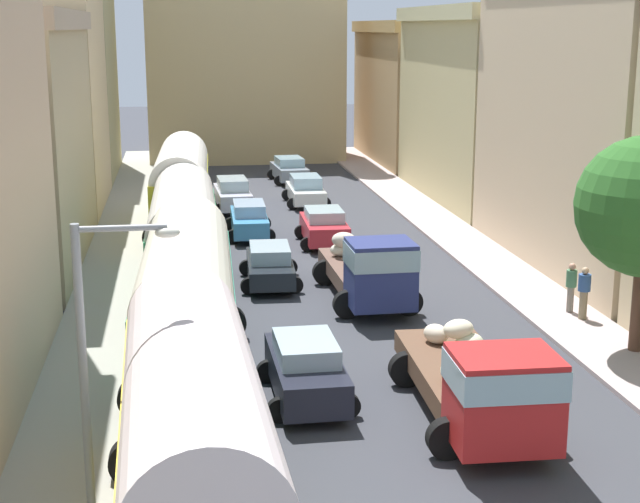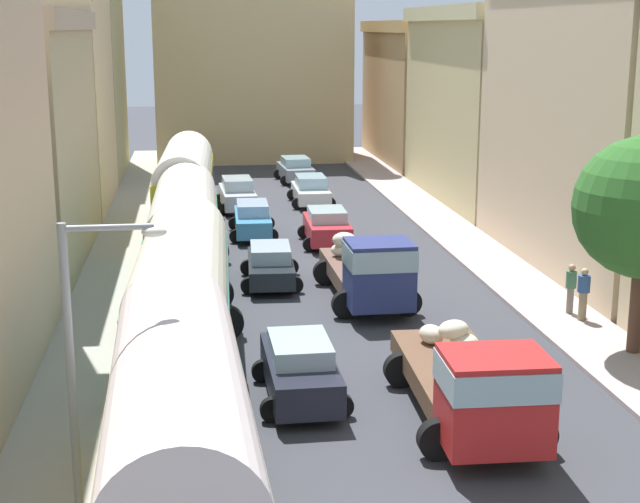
% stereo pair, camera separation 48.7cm
% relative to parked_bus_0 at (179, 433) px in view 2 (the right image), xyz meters
% --- Properties ---
extents(ground_plane, '(154.00, 154.00, 0.00)m').
position_rel_parked_bus_0_xyz_m(ground_plane, '(4.60, 20.50, -2.29)').
color(ground_plane, '#383940').
extents(sidewalk_left, '(2.50, 70.00, 0.14)m').
position_rel_parked_bus_0_xyz_m(sidewalk_left, '(-2.65, 20.50, -2.22)').
color(sidewalk_left, '#9F9D90').
rests_on(sidewalk_left, ground).
extents(sidewalk_right, '(2.50, 70.00, 0.14)m').
position_rel_parked_bus_0_xyz_m(sidewalk_right, '(11.85, 20.50, -2.22)').
color(sidewalk_right, '#B4A09E').
rests_on(sidewalk_right, ground).
extents(building_left_2, '(4.45, 13.14, 9.67)m').
position_rel_parked_bus_0_xyz_m(building_left_2, '(-5.92, 22.01, 2.57)').
color(building_left_2, tan).
rests_on(building_left_2, ground).
extents(building_left_3, '(4.66, 10.40, 11.68)m').
position_rel_parked_bus_0_xyz_m(building_left_3, '(-6.23, 34.14, 3.55)').
color(building_left_3, '#D6BB8D').
rests_on(building_left_3, ground).
extents(building_left_4, '(5.68, 10.20, 13.54)m').
position_rel_parked_bus_0_xyz_m(building_left_4, '(-6.74, 44.67, 4.48)').
color(building_left_4, tan).
rests_on(building_left_4, ground).
extents(building_right_2, '(4.69, 14.28, 12.14)m').
position_rel_parked_bus_0_xyz_m(building_right_2, '(15.23, 18.60, 3.81)').
color(building_right_2, beige).
rests_on(building_right_2, ground).
extents(building_right_3, '(6.33, 14.59, 10.10)m').
position_rel_parked_bus_0_xyz_m(building_right_3, '(15.98, 33.31, 2.79)').
color(building_right_3, '#CDBD85').
rests_on(building_right_3, ground).
extents(building_right_4, '(4.88, 14.12, 9.44)m').
position_rel_parked_bus_0_xyz_m(building_right_4, '(15.32, 48.33, 2.46)').
color(building_right_4, tan).
rests_on(building_right_4, ground).
extents(distant_church, '(13.19, 7.18, 20.58)m').
position_rel_parked_bus_0_xyz_m(distant_church, '(4.60, 51.22, 4.67)').
color(distant_church, tan).
rests_on(distant_church, ground).
extents(parked_bus_0, '(3.42, 9.31, 4.14)m').
position_rel_parked_bus_0_xyz_m(parked_bus_0, '(0.00, 0.00, 0.00)').
color(parked_bus_0, yellow).
rests_on(parked_bus_0, ground).
extents(parked_bus_1, '(3.45, 9.12, 4.09)m').
position_rel_parked_bus_0_xyz_m(parked_bus_1, '(0.00, 9.00, -0.03)').
color(parked_bus_1, '#2F8E6F').
rests_on(parked_bus_1, ground).
extents(parked_bus_2, '(3.32, 9.79, 3.86)m').
position_rel_parked_bus_0_xyz_m(parked_bus_2, '(0.00, 18.00, -0.17)').
color(parked_bus_2, '#389B60').
rests_on(parked_bus_2, ground).
extents(parked_bus_3, '(3.44, 9.93, 4.07)m').
position_rel_parked_bus_0_xyz_m(parked_bus_3, '(0.00, 27.00, -0.03)').
color(parked_bus_3, yellow).
rests_on(parked_bus_3, ground).
extents(cargo_truck_0, '(3.20, 7.17, 2.44)m').
position_rel_parked_bus_0_xyz_m(cargo_truck_0, '(6.52, 4.21, -1.07)').
color(cargo_truck_0, red).
rests_on(cargo_truck_0, ground).
extents(cargo_truck_1, '(2.99, 6.87, 2.54)m').
position_rel_parked_bus_0_xyz_m(cargo_truck_1, '(6.03, 14.43, -1.02)').
color(cargo_truck_1, navy).
rests_on(cargo_truck_1, ground).
extents(car_0, '(2.36, 4.02, 1.54)m').
position_rel_parked_bus_0_xyz_m(car_0, '(5.93, 23.75, -1.51)').
color(car_0, '#BA2832').
rests_on(car_0, ground).
extents(car_1, '(2.28, 4.28, 1.52)m').
position_rel_parked_bus_0_xyz_m(car_1, '(6.40, 33.10, -1.53)').
color(car_1, silver).
rests_on(car_1, ground).
extents(car_2, '(2.45, 4.16, 1.49)m').
position_rel_parked_bus_0_xyz_m(car_2, '(6.42, 40.56, -1.54)').
color(car_2, slate).
rests_on(car_2, ground).
extents(car_3, '(2.26, 4.17, 1.57)m').
position_rel_parked_bus_0_xyz_m(car_3, '(2.85, 6.79, -1.49)').
color(car_3, black).
rests_on(car_3, ground).
extents(car_4, '(2.31, 4.21, 1.43)m').
position_rel_parked_bus_0_xyz_m(car_4, '(3.02, 17.71, -1.57)').
color(car_4, black).
rests_on(car_4, ground).
extents(car_5, '(2.19, 4.37, 1.52)m').
position_rel_parked_bus_0_xyz_m(car_5, '(2.90, 25.84, -1.53)').
color(car_5, '#418EC5').
rests_on(car_5, ground).
extents(car_6, '(2.31, 4.46, 1.62)m').
position_rel_parked_bus_0_xyz_m(car_6, '(2.54, 32.17, -1.48)').
color(car_6, silver).
rests_on(car_6, ground).
extents(pedestrian_1, '(0.47, 0.47, 1.75)m').
position_rel_parked_bus_0_xyz_m(pedestrian_1, '(12.15, 12.43, -1.29)').
color(pedestrian_1, slate).
rests_on(pedestrian_1, ground).
extents(pedestrian_2, '(0.46, 0.46, 1.81)m').
position_rel_parked_bus_0_xyz_m(pedestrian_2, '(12.25, 11.67, -1.26)').
color(pedestrian_2, '#817354').
rests_on(pedestrian_2, ground).
extents(streetlamp_near, '(1.87, 0.28, 5.77)m').
position_rel_parked_bus_0_xyz_m(streetlamp_near, '(-1.62, 1.16, 1.22)').
color(streetlamp_near, gray).
rests_on(streetlamp_near, ground).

